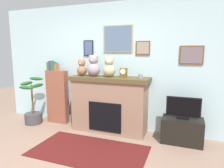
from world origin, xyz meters
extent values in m
cube|color=silver|center=(0.00, 2.00, 1.30)|extent=(5.20, 0.12, 2.60)
cube|color=tan|center=(0.26, 1.93, 1.87)|extent=(0.62, 0.02, 0.54)
cube|color=slate|center=(0.26, 1.91, 1.87)|extent=(0.58, 0.00, 0.50)
cube|color=brown|center=(1.66, 1.93, 1.55)|extent=(0.41, 0.02, 0.33)
cube|color=slate|center=(1.66, 1.91, 1.55)|extent=(0.37, 0.00, 0.29)
cube|color=black|center=(-0.41, 1.93, 1.69)|extent=(0.22, 0.02, 0.33)
cube|color=#495889|center=(-0.41, 1.91, 1.69)|extent=(0.18, 0.00, 0.29)
cube|color=brown|center=(0.77, 1.93, 1.69)|extent=(0.27, 0.02, 0.27)
cube|color=gray|center=(0.77, 1.91, 1.69)|extent=(0.23, 0.00, 0.23)
cube|color=#916C57|center=(0.17, 1.69, 0.52)|extent=(1.49, 0.50, 1.04)
cube|color=brown|center=(0.17, 1.69, 1.08)|extent=(1.61, 0.56, 0.08)
cube|color=black|center=(0.17, 1.44, 0.37)|extent=(0.67, 0.02, 0.57)
cube|color=brown|center=(-1.12, 1.74, 0.60)|extent=(0.49, 0.16, 1.20)
cube|color=#2F7736|center=(-1.30, 1.74, 1.29)|extent=(0.05, 0.13, 0.19)
cube|color=#562D79|center=(-1.25, 1.74, 1.31)|extent=(0.05, 0.13, 0.21)
cube|color=#356B3A|center=(-1.20, 1.74, 1.30)|extent=(0.04, 0.13, 0.19)
cube|color=#2A6A37|center=(-1.15, 1.74, 1.29)|extent=(0.03, 0.13, 0.18)
cube|color=#966645|center=(-1.11, 1.74, 1.28)|extent=(0.04, 0.13, 0.16)
cylinder|color=#3F3F44|center=(-1.61, 1.48, 0.12)|extent=(0.38, 0.38, 0.23)
cylinder|color=brown|center=(-1.61, 1.48, 0.56)|extent=(0.04, 0.04, 0.65)
ellipsoid|color=#225627|center=(-1.44, 1.48, 0.88)|extent=(0.11, 0.36, 0.08)
ellipsoid|color=#216227|center=(-1.61, 1.65, 1.00)|extent=(0.36, 0.12, 0.08)
ellipsoid|color=#285F25|center=(-1.74, 1.48, 0.92)|extent=(0.10, 0.36, 0.08)
ellipsoid|color=#235929|center=(-1.59, 1.31, 0.86)|extent=(0.37, 0.14, 0.08)
cube|color=black|center=(1.58, 1.64, 0.22)|extent=(0.71, 0.40, 0.45)
cube|color=black|center=(1.58, 1.64, 0.47)|extent=(0.20, 0.14, 0.04)
cube|color=black|center=(1.58, 1.64, 0.66)|extent=(0.58, 0.03, 0.35)
cube|color=black|center=(1.58, 1.62, 0.66)|extent=(0.54, 0.00, 0.31)
cube|color=#521615|center=(0.17, 0.76, 0.00)|extent=(1.88, 1.02, 0.01)
cylinder|color=gray|center=(0.80, 1.67, 1.16)|extent=(0.09, 0.09, 0.08)
cube|color=brown|center=(0.47, 1.67, 1.21)|extent=(0.13, 0.09, 0.18)
cylinder|color=white|center=(0.47, 1.62, 1.24)|extent=(0.10, 0.01, 0.10)
sphere|color=#926747|center=(-0.44, 1.67, 1.23)|extent=(0.21, 0.21, 0.21)
sphere|color=#926747|center=(-0.44, 1.67, 1.38)|extent=(0.15, 0.15, 0.15)
sphere|color=#926747|center=(-0.49, 1.67, 1.43)|extent=(0.05, 0.05, 0.05)
sphere|color=#926747|center=(-0.39, 1.67, 1.43)|extent=(0.05, 0.05, 0.05)
sphere|color=beige|center=(-0.44, 1.61, 1.38)|extent=(0.04, 0.04, 0.04)
sphere|color=#9B8B94|center=(-0.17, 1.67, 1.26)|extent=(0.27, 0.27, 0.27)
sphere|color=#9B8B94|center=(-0.17, 1.67, 1.46)|extent=(0.19, 0.19, 0.19)
sphere|color=#9B8B94|center=(-0.24, 1.67, 1.52)|extent=(0.07, 0.07, 0.07)
sphere|color=#9B8B94|center=(-0.10, 1.67, 1.52)|extent=(0.07, 0.07, 0.07)
sphere|color=beige|center=(-0.17, 1.59, 1.45)|extent=(0.06, 0.06, 0.06)
sphere|color=tan|center=(0.17, 1.67, 1.25)|extent=(0.24, 0.24, 0.24)
sphere|color=tan|center=(0.17, 1.67, 1.43)|extent=(0.18, 0.18, 0.18)
sphere|color=tan|center=(0.11, 1.67, 1.48)|extent=(0.06, 0.06, 0.06)
sphere|color=tan|center=(0.23, 1.67, 1.48)|extent=(0.06, 0.06, 0.06)
sphere|color=beige|center=(0.17, 1.60, 1.42)|extent=(0.05, 0.05, 0.05)
camera|label=1|loc=(1.61, -1.99, 1.63)|focal=32.27mm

